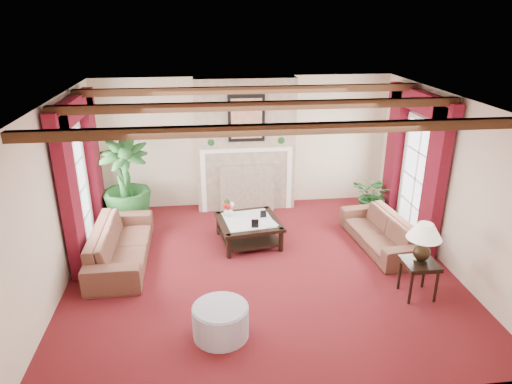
{
  "coord_description": "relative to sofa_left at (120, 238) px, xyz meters",
  "views": [
    {
      "loc": [
        -0.83,
        -6.37,
        3.87
      ],
      "look_at": [
        -0.04,
        0.4,
        1.17
      ],
      "focal_mm": 32.0,
      "sensor_mm": 36.0,
      "label": 1
    }
  ],
  "objects": [
    {
      "name": "floor",
      "position": [
        2.27,
        -0.49,
        -0.42
      ],
      "size": [
        6.0,
        6.0,
        0.0
      ],
      "primitive_type": "plane",
      "color": "#490D13",
      "rests_on": "ground"
    },
    {
      "name": "ceiling",
      "position": [
        2.27,
        -0.49,
        2.28
      ],
      "size": [
        6.0,
        6.0,
        0.0
      ],
      "primitive_type": "plane",
      "rotation": [
        3.14,
        0.0,
        0.0
      ],
      "color": "white",
      "rests_on": "floor"
    },
    {
      "name": "back_wall",
      "position": [
        2.27,
        2.26,
        0.93
      ],
      "size": [
        6.0,
        0.02,
        2.7
      ],
      "primitive_type": "cube",
      "color": "beige",
      "rests_on": "ground"
    },
    {
      "name": "left_wall",
      "position": [
        -0.73,
        -0.49,
        0.93
      ],
      "size": [
        0.02,
        5.5,
        2.7
      ],
      "primitive_type": "cube",
      "color": "beige",
      "rests_on": "ground"
    },
    {
      "name": "right_wall",
      "position": [
        5.27,
        -0.49,
        0.93
      ],
      "size": [
        0.02,
        5.5,
        2.7
      ],
      "primitive_type": "cube",
      "color": "beige",
      "rests_on": "ground"
    },
    {
      "name": "ceiling_beams",
      "position": [
        2.27,
        -0.49,
        2.22
      ],
      "size": [
        6.0,
        3.0,
        0.12
      ],
      "primitive_type": null,
      "color": "#3C2013",
      "rests_on": "ceiling"
    },
    {
      "name": "fireplace",
      "position": [
        2.27,
        2.06,
        2.28
      ],
      "size": [
        2.0,
        0.52,
        2.7
      ],
      "primitive_type": null,
      "color": "tan",
      "rests_on": "ground"
    },
    {
      "name": "french_door_left",
      "position": [
        -0.7,
        0.51,
        1.71
      ],
      "size": [
        0.1,
        1.1,
        2.16
      ],
      "primitive_type": null,
      "color": "white",
      "rests_on": "ground"
    },
    {
      "name": "french_door_right",
      "position": [
        5.24,
        0.51,
        1.71
      ],
      "size": [
        0.1,
        1.1,
        2.16
      ],
      "primitive_type": null,
      "color": "white",
      "rests_on": "ground"
    },
    {
      "name": "curtains_left",
      "position": [
        -0.59,
        0.51,
        2.13
      ],
      "size": [
        0.2,
        2.4,
        2.55
      ],
      "primitive_type": null,
      "color": "#500A17",
      "rests_on": "ground"
    },
    {
      "name": "curtains_right",
      "position": [
        5.13,
        0.51,
        2.13
      ],
      "size": [
        0.2,
        2.4,
        2.55
      ],
      "primitive_type": null,
      "color": "#500A17",
      "rests_on": "ground"
    },
    {
      "name": "sofa_left",
      "position": [
        0.0,
        0.0,
        0.0
      ],
      "size": [
        2.17,
        0.66,
        0.85
      ],
      "primitive_type": "imported",
      "rotation": [
        0.0,
        0.0,
        1.58
      ],
      "color": "#340E16",
      "rests_on": "ground"
    },
    {
      "name": "sofa_right",
      "position": [
        4.44,
        0.03,
        -0.05
      ],
      "size": [
        2.02,
        0.95,
        0.74
      ],
      "primitive_type": "imported",
      "rotation": [
        0.0,
        0.0,
        -1.47
      ],
      "color": "#340E16",
      "rests_on": "ground"
    },
    {
      "name": "potted_palm",
      "position": [
        -0.09,
        1.48,
        0.05
      ],
      "size": [
        1.12,
        1.78,
        0.94
      ],
      "primitive_type": "imported",
      "rotation": [
        0.0,
        0.0,
        0.05
      ],
      "color": "black",
      "rests_on": "ground"
    },
    {
      "name": "small_plant",
      "position": [
        4.76,
        1.25,
        -0.08
      ],
      "size": [
        1.66,
        1.67,
        0.69
      ],
      "primitive_type": "imported",
      "rotation": [
        0.0,
        0.0,
        -0.89
      ],
      "color": "black",
      "rests_on": "ground"
    },
    {
      "name": "coffee_table",
      "position": [
        2.16,
        0.42,
        -0.21
      ],
      "size": [
        1.2,
        1.2,
        0.43
      ],
      "primitive_type": null,
      "rotation": [
        0.0,
        0.0,
        0.15
      ],
      "color": "black",
      "rests_on": "ground"
    },
    {
      "name": "side_table",
      "position": [
        4.42,
        -1.51,
        -0.14
      ],
      "size": [
        0.48,
        0.48,
        0.56
      ],
      "primitive_type": null,
      "rotation": [
        0.0,
        0.0,
        -0.02
      ],
      "color": "black",
      "rests_on": "ground"
    },
    {
      "name": "ottoman",
      "position": [
        1.54,
        -2.06,
        -0.21
      ],
      "size": [
        0.72,
        0.72,
        0.42
      ],
      "primitive_type": "cylinder",
      "color": "#9994A8",
      "rests_on": "ground"
    },
    {
      "name": "table_lamp",
      "position": [
        4.42,
        -1.51,
        0.44
      ],
      "size": [
        0.49,
        0.49,
        0.62
      ],
      "primitive_type": null,
      "color": "black",
      "rests_on": "side_table"
    },
    {
      "name": "flower_vase",
      "position": [
        1.81,
        0.65,
        0.1
      ],
      "size": [
        0.24,
        0.24,
        0.18
      ],
      "primitive_type": "imported",
      "rotation": [
        0.0,
        0.0,
        -0.16
      ],
      "color": "silver",
      "rests_on": "coffee_table"
    },
    {
      "name": "book",
      "position": [
        2.38,
        0.2,
        0.17
      ],
      "size": [
        0.25,
        0.16,
        0.32
      ],
      "primitive_type": "imported",
      "rotation": [
        0.0,
        0.0,
        0.3
      ],
      "color": "black",
      "rests_on": "coffee_table"
    },
    {
      "name": "photo_frame_a",
      "position": [
        2.23,
        0.1,
        0.09
      ],
      "size": [
        0.12,
        0.03,
        0.16
      ],
      "primitive_type": null,
      "rotation": [
        0.0,
        0.0,
        -0.08
      ],
      "color": "black",
      "rests_on": "coffee_table"
    },
    {
      "name": "photo_frame_b",
      "position": [
        2.43,
        0.5,
        0.08
      ],
      "size": [
        0.11,
        0.03,
        0.14
      ],
      "primitive_type": null,
      "rotation": [
        0.0,
        0.0,
        0.07
      ],
      "color": "black",
      "rests_on": "coffee_table"
    }
  ]
}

